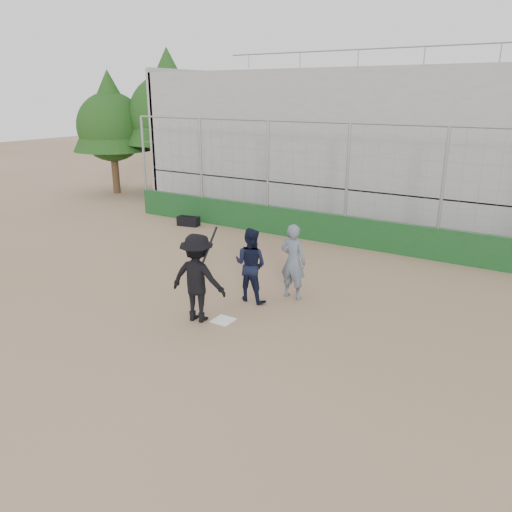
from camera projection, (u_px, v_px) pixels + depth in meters
The scene contains 10 objects.
ground at pixel (223, 321), 11.26m from camera, with size 90.00×90.00×0.00m, color brown.
home_plate at pixel (223, 320), 11.26m from camera, with size 0.44×0.44×0.02m, color white.
backstop at pixel (345, 217), 16.61m from camera, with size 18.10×0.25×4.04m.
bleachers at pixel (395, 145), 19.99m from camera, with size 20.25×6.70×6.98m.
tree_left at pixel (169, 104), 24.30m from camera, with size 4.48×4.48×7.00m.
tree_right at pixel (111, 117), 24.55m from camera, with size 3.84×3.84×6.00m.
batter_at_plate at pixel (198, 278), 11.02m from camera, with size 1.40×0.94×2.13m.
catcher_crouched at pixel (250, 277), 12.16m from camera, with size 0.94×0.75×1.24m.
umpire at pixel (293, 265), 12.28m from camera, with size 0.69×0.46×1.71m, color #545D6A.
equipment_bag at pixel (188, 221), 19.28m from camera, with size 0.90×0.52×0.40m.
Camera 1 is at (6.06, -8.30, 4.89)m, focal length 35.00 mm.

